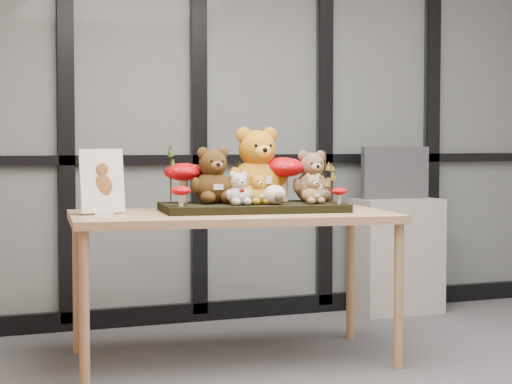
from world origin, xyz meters
name	(u,v)px	position (x,y,z in m)	size (l,w,h in m)	color
room_shell	(492,16)	(0.00, 0.00, 1.68)	(5.00, 5.00, 5.00)	beige
glass_partition	(263,103)	(0.00, 2.47, 1.42)	(4.90, 0.06, 2.78)	#2D383F
display_table	(232,225)	(-0.63, 1.37, 0.72)	(1.79, 1.08, 0.79)	tan
diorama_tray	(253,207)	(-0.50, 1.41, 0.81)	(0.97, 0.48, 0.04)	black
bear_pooh_yellow	(257,161)	(-0.42, 1.53, 1.06)	(0.35, 0.31, 0.45)	#C67817
bear_brown_medium	(213,172)	(-0.69, 1.51, 1.00)	(0.25, 0.23, 0.33)	#462B11
bear_tan_back	(312,173)	(-0.13, 1.46, 0.99)	(0.24, 0.22, 0.31)	brown
bear_small_yellow	(258,188)	(-0.50, 1.33, 0.92)	(0.14, 0.12, 0.18)	#C18323
bear_white_bow	(239,187)	(-0.61, 1.32, 0.93)	(0.15, 0.13, 0.19)	silver
bear_beige_small	(313,187)	(-0.21, 1.26, 0.92)	(0.14, 0.12, 0.18)	#9C7B52
plush_cream_hedgehog	(274,194)	(-0.43, 1.28, 0.89)	(0.09, 0.08, 0.11)	white
mushroom_back_left	(184,181)	(-0.82, 1.61, 0.95)	(0.21, 0.21, 0.24)	#AC050C
mushroom_back_right	(283,177)	(-0.28, 1.51, 0.97)	(0.24, 0.24, 0.27)	#AC050C
mushroom_front_left	(181,195)	(-0.93, 1.32, 0.89)	(0.10, 0.10, 0.12)	#AC050C
mushroom_front_right	(339,195)	(-0.08, 1.21, 0.88)	(0.09, 0.09, 0.10)	#AC050C
sprig_green_far_left	(171,174)	(-0.90, 1.60, 0.99)	(0.05, 0.05, 0.31)	#173E0E
sprig_green_mid_left	(200,178)	(-0.72, 1.63, 0.97)	(0.05, 0.05, 0.27)	#173E0E
sprig_dry_far_right	(325,176)	(-0.05, 1.45, 0.97)	(0.05, 0.05, 0.28)	brown
sprig_dry_mid_right	(331,183)	(-0.07, 1.33, 0.94)	(0.05, 0.05, 0.21)	brown
sprig_green_centre	(236,181)	(-0.52, 1.61, 0.95)	(0.05, 0.05, 0.23)	#173E0E
sign_holder	(102,184)	(-1.30, 1.49, 0.95)	(0.24, 0.08, 0.34)	silver
label_card	(257,217)	(-0.63, 1.03, 0.79)	(0.09, 0.03, 0.00)	white
cabinet	(396,256)	(0.89, 2.26, 0.39)	(0.58, 0.34, 0.78)	#A39A92
monitor	(395,173)	(0.89, 2.28, 0.95)	(0.50, 0.05, 0.35)	#47494E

